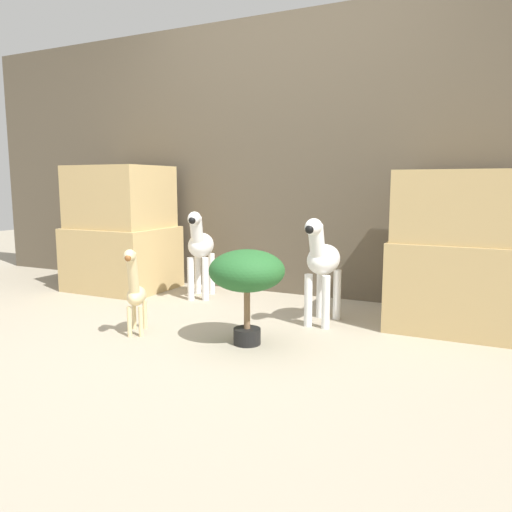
{
  "coord_description": "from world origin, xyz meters",
  "views": [
    {
      "loc": [
        1.52,
        -2.25,
        0.89
      ],
      "look_at": [
        -0.01,
        0.92,
        0.38
      ],
      "focal_mm": 35.0,
      "sensor_mm": 36.0,
      "label": 1
    }
  ],
  "objects_px": {
    "zebra_right": "(322,262)",
    "giraffe_figurine": "(135,289)",
    "potted_palm_front": "(247,274)",
    "zebra_left": "(200,247)"
  },
  "relations": [
    {
      "from": "zebra_left",
      "to": "giraffe_figurine",
      "type": "relative_size",
      "value": 1.3
    },
    {
      "from": "zebra_right",
      "to": "zebra_left",
      "type": "height_order",
      "value": "same"
    },
    {
      "from": "giraffe_figurine",
      "to": "zebra_left",
      "type": "bearing_deg",
      "value": 99.8
    },
    {
      "from": "zebra_right",
      "to": "zebra_left",
      "type": "distance_m",
      "value": 1.13
    },
    {
      "from": "zebra_left",
      "to": "potted_palm_front",
      "type": "relative_size",
      "value": 1.29
    },
    {
      "from": "potted_palm_front",
      "to": "giraffe_figurine",
      "type": "bearing_deg",
      "value": -169.12
    },
    {
      "from": "giraffe_figurine",
      "to": "potted_palm_front",
      "type": "distance_m",
      "value": 0.7
    },
    {
      "from": "zebra_right",
      "to": "giraffe_figurine",
      "type": "xyz_separation_m",
      "value": [
        -0.92,
        -0.7,
        -0.13
      ]
    },
    {
      "from": "zebra_left",
      "to": "zebra_right",
      "type": "bearing_deg",
      "value": -15.23
    },
    {
      "from": "zebra_right",
      "to": "giraffe_figurine",
      "type": "relative_size",
      "value": 1.3
    }
  ]
}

